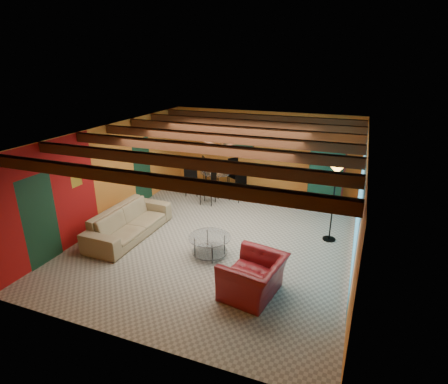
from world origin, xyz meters
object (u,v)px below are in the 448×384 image
at_px(coffee_table, 210,246).
at_px(potted_plant, 330,137).
at_px(armoire, 327,172).
at_px(floor_lamp, 333,203).
at_px(armchair, 253,277).
at_px(vase, 216,159).
at_px(dining_table, 217,179).
at_px(sofa, 129,222).

bearing_deg(coffee_table, potted_plant, 66.25).
bearing_deg(armoire, floor_lamp, -99.03).
xyz_separation_m(armchair, armoire, (0.72, 5.78, 0.51)).
relative_size(armchair, armoire, 0.67).
bearing_deg(vase, potted_plant, 15.31).
xyz_separation_m(dining_table, potted_plant, (3.45, 0.94, 1.50)).
bearing_deg(sofa, dining_table, -14.35).
bearing_deg(armoire, coffee_table, -131.58).
bearing_deg(potted_plant, dining_table, -164.69).
distance_m(sofa, armoire, 6.36).
distance_m(dining_table, armoire, 3.59).
bearing_deg(armoire, dining_table, 177.48).
bearing_deg(sofa, potted_plant, -43.42).
height_order(dining_table, floor_lamp, floor_lamp).
distance_m(coffee_table, vase, 4.15).
height_order(coffee_table, dining_table, dining_table).
xyz_separation_m(dining_table, floor_lamp, (3.90, -1.96, 0.44)).
height_order(sofa, floor_lamp, floor_lamp).
bearing_deg(dining_table, vase, 180.00).
xyz_separation_m(armchair, floor_lamp, (1.17, 2.87, 0.61)).
distance_m(sofa, coffee_table, 2.36).
distance_m(armoire, floor_lamp, 2.94).
distance_m(armchair, floor_lamp, 3.16).
height_order(sofa, potted_plant, potted_plant).
bearing_deg(potted_plant, armoire, 0.00).
bearing_deg(vase, sofa, -105.23).
bearing_deg(armchair, coffee_table, -117.89).
xyz_separation_m(coffee_table, armoire, (2.08, 4.73, 0.65)).
height_order(sofa, dining_table, dining_table).
height_order(dining_table, vase, vase).
bearing_deg(dining_table, coffee_table, -70.18).
bearing_deg(dining_table, floor_lamp, -26.75).
xyz_separation_m(coffee_table, dining_table, (-1.37, 3.79, 0.31)).
relative_size(floor_lamp, potted_plant, 3.85).
distance_m(dining_table, vase, 0.67).
distance_m(armchair, coffee_table, 1.72).
distance_m(armoire, potted_plant, 1.16).
bearing_deg(potted_plant, coffee_table, -113.75).
distance_m(coffee_table, dining_table, 4.04).
xyz_separation_m(armchair, potted_plant, (0.72, 5.78, 1.68)).
xyz_separation_m(sofa, coffee_table, (2.34, -0.20, -0.13)).
height_order(sofa, armchair, armchair).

